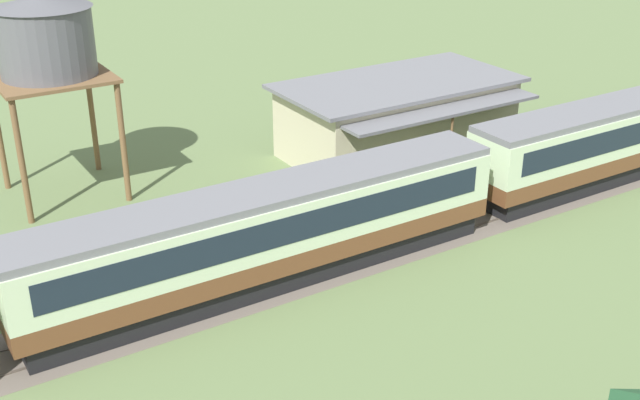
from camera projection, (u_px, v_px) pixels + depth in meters
ground_plane at (300, 271)px, 32.35m from camera, size 600.00×600.00×0.00m
passenger_train at (274, 229)px, 30.83m from camera, size 62.57×2.86×4.00m
railway_track at (410, 237)px, 35.00m from camera, size 106.78×3.60×0.04m
station_building at (397, 117)px, 43.55m from camera, size 12.96×8.02×4.04m
water_tower at (46, 41)px, 36.08m from camera, size 5.11×5.11×9.58m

